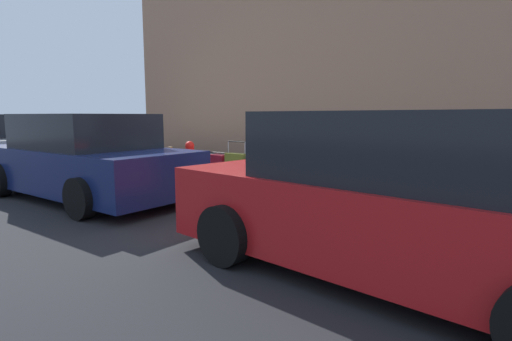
% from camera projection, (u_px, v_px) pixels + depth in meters
% --- Properties ---
extents(ground_plane, '(40.00, 40.00, 0.00)m').
position_uv_depth(ground_plane, '(230.00, 197.00, 7.74)').
color(ground_plane, black).
extents(sidewalk_curb, '(18.00, 5.00, 0.14)m').
position_uv_depth(sidewalk_curb, '(302.00, 178.00, 9.64)').
color(sidewalk_curb, '#ADA89E').
rests_on(sidewalk_curb, ground_plane).
extents(suitcase_navy_0, '(0.37, 0.24, 0.92)m').
position_uv_depth(suitcase_navy_0, '(421.00, 189.00, 5.99)').
color(suitcase_navy_0, navy).
rests_on(suitcase_navy_0, sidewalk_curb).
extents(suitcase_olive_1, '(0.38, 0.20, 0.97)m').
position_uv_depth(suitcase_olive_1, '(392.00, 184.00, 6.21)').
color(suitcase_olive_1, '#59601E').
rests_on(suitcase_olive_1, sidewalk_curb).
extents(suitcase_maroon_2, '(0.43, 0.29, 0.95)m').
position_uv_depth(suitcase_maroon_2, '(364.00, 182.00, 6.50)').
color(suitcase_maroon_2, maroon).
rests_on(suitcase_maroon_2, sidewalk_curb).
extents(suitcase_black_3, '(0.39, 0.27, 0.85)m').
position_uv_depth(suitcase_black_3, '(339.00, 181.00, 6.79)').
color(suitcase_black_3, black).
rests_on(suitcase_black_3, sidewalk_curb).
extents(suitcase_silver_4, '(0.45, 0.22, 1.04)m').
position_uv_depth(suitcase_silver_4, '(315.00, 174.00, 7.08)').
color(suitcase_silver_4, '#9EA0A8').
rests_on(suitcase_silver_4, sidewalk_curb).
extents(suitcase_red_5, '(0.46, 0.21, 0.83)m').
position_uv_depth(suitcase_red_5, '(292.00, 177.00, 7.43)').
color(suitcase_red_5, red).
rests_on(suitcase_red_5, sidewalk_curb).
extents(suitcase_teal_6, '(0.39, 0.25, 1.04)m').
position_uv_depth(suitcase_teal_6, '(271.00, 171.00, 7.69)').
color(suitcase_teal_6, '#0F606B').
rests_on(suitcase_teal_6, sidewalk_curb).
extents(suitcase_navy_7, '(0.37, 0.25, 0.76)m').
position_uv_depth(suitcase_navy_7, '(254.00, 173.00, 7.98)').
color(suitcase_navy_7, navy).
rests_on(suitcase_navy_7, sidewalk_curb).
extents(suitcase_olive_8, '(0.51, 0.22, 0.90)m').
position_uv_depth(suitcase_olive_8, '(237.00, 169.00, 8.31)').
color(suitcase_olive_8, '#59601E').
rests_on(suitcase_olive_8, sidewalk_curb).
extents(suitcase_maroon_9, '(0.46, 0.27, 0.64)m').
position_uv_depth(suitcase_maroon_9, '(219.00, 168.00, 8.67)').
color(suitcase_maroon_9, maroon).
rests_on(suitcase_maroon_9, sidewalk_curb).
extents(fire_hydrant, '(0.39, 0.21, 0.83)m').
position_uv_depth(fire_hydrant, '(190.00, 159.00, 9.16)').
color(fire_hydrant, red).
rests_on(fire_hydrant, sidewalk_curb).
extents(bollard_post, '(0.12, 0.12, 0.69)m').
position_uv_depth(bollard_post, '(170.00, 162.00, 9.38)').
color(bollard_post, brown).
rests_on(bollard_post, sidewalk_curb).
extents(parked_car_red_0, '(4.59, 2.26, 1.59)m').
position_uv_depth(parked_car_red_0, '(394.00, 200.00, 3.85)').
color(parked_car_red_0, '#AD1619').
rests_on(parked_car_red_0, ground_plane).
extents(parked_car_navy_1, '(4.70, 2.32, 1.58)m').
position_uv_depth(parked_car_navy_1, '(86.00, 159.00, 7.56)').
color(parked_car_navy_1, '#141E4C').
rests_on(parked_car_navy_1, ground_plane).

